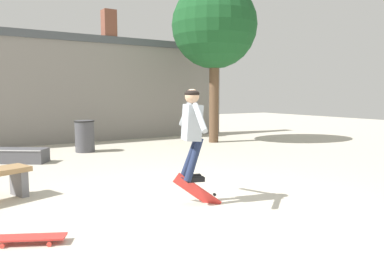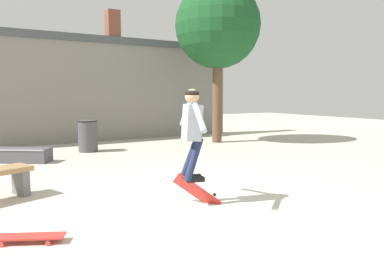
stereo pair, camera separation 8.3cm
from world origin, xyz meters
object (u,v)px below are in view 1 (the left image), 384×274
at_px(skate_ledge, 18,156).
at_px(tree_right, 214,26).
at_px(skateboard_resting, 29,238).
at_px(skater, 192,127).
at_px(trash_bin, 85,135).
at_px(skateboard_flipping, 197,192).

bearing_deg(skate_ledge, tree_right, 40.81).
relative_size(tree_right, skateboard_resting, 6.66).
xyz_separation_m(skater, skateboard_resting, (-2.32, -0.30, -1.10)).
distance_m(trash_bin, skater, 5.99).
bearing_deg(tree_right, skateboard_resting, -138.36).
relative_size(tree_right, skateboard_flipping, 8.87).
height_order(tree_right, skateboard_resting, tree_right).
distance_m(trash_bin, skateboard_resting, 6.72).
relative_size(skate_ledge, skateboard_flipping, 2.33).
relative_size(tree_right, trash_bin, 5.89).
relative_size(skateboard_flipping, skateboard_resting, 0.75).
xyz_separation_m(skate_ledge, skater, (1.73, -5.13, 1.00)).
relative_size(trash_bin, skateboard_resting, 1.13).
distance_m(skate_ledge, skateboard_flipping, 5.43).
bearing_deg(trash_bin, skate_ledge, -156.01).
bearing_deg(skateboard_flipping, skate_ledge, 145.56).
distance_m(tree_right, skater, 7.76).
height_order(tree_right, skateboard_flipping, tree_right).
distance_m(skate_ledge, trash_bin, 2.05).
bearing_deg(skate_ledge, skateboard_resting, -61.06).
bearing_deg(skater, tree_right, 67.92).
height_order(skate_ledge, trash_bin, trash_bin).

